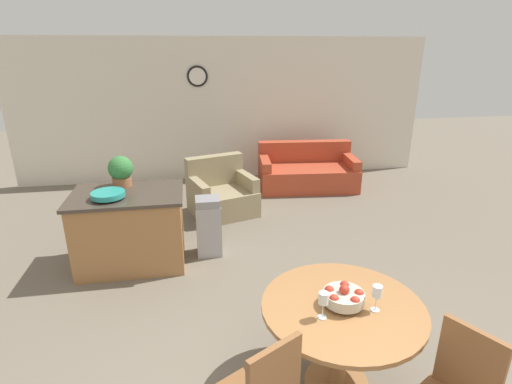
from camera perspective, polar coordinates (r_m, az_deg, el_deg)
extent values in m
cube|color=silver|center=(7.95, -4.30, 11.58)|extent=(8.00, 0.06, 2.70)
cylinder|color=black|center=(7.81, -8.38, 16.04)|extent=(0.38, 0.02, 0.38)
cylinder|color=white|center=(7.79, -8.38, 16.04)|extent=(0.31, 0.01, 0.31)
cylinder|color=#9E6B3D|center=(3.56, 11.36, -25.15)|extent=(0.50, 0.50, 0.04)
cylinder|color=#9E6B3D|center=(3.31, 11.81, -20.77)|extent=(0.12, 0.12, 0.68)
cylinder|color=#9E6B3D|center=(3.10, 12.30, -15.77)|extent=(1.19, 1.19, 0.03)
cube|color=brown|center=(2.54, 2.64, -25.33)|extent=(0.36, 0.22, 0.49)
cube|color=brown|center=(2.94, 28.24, -20.72)|extent=(0.22, 0.36, 0.49)
cylinder|color=#B7B29E|center=(3.08, 12.34, -15.28)|extent=(0.11, 0.11, 0.03)
cylinder|color=#B7B29E|center=(3.05, 12.42, -14.44)|extent=(0.30, 0.30, 0.08)
sphere|color=#B73323|center=(3.05, 14.49, -13.93)|extent=(0.08, 0.08, 0.08)
sphere|color=#B73323|center=(3.12, 12.53, -12.95)|extent=(0.08, 0.08, 0.08)
sphere|color=#B73323|center=(3.05, 10.42, -13.69)|extent=(0.08, 0.08, 0.08)
sphere|color=#B73323|center=(2.96, 11.09, -14.84)|extent=(0.08, 0.08, 0.08)
sphere|color=#B73323|center=(2.97, 13.95, -14.95)|extent=(0.08, 0.08, 0.08)
sphere|color=#B73323|center=(3.01, 12.51, -13.50)|extent=(0.08, 0.08, 0.08)
cylinder|color=silver|center=(2.94, 9.44, -17.22)|extent=(0.06, 0.06, 0.01)
cylinder|color=silver|center=(2.91, 9.50, -16.30)|extent=(0.01, 0.01, 0.11)
cylinder|color=silver|center=(2.85, 9.62, -14.72)|extent=(0.07, 0.07, 0.08)
cylinder|color=silver|center=(3.09, 16.63, -15.84)|extent=(0.06, 0.06, 0.01)
cylinder|color=silver|center=(3.06, 16.74, -14.94)|extent=(0.01, 0.01, 0.11)
cylinder|color=silver|center=(3.00, 16.93, -13.41)|extent=(0.07, 0.07, 0.08)
cube|color=#9E6B3D|center=(5.06, -17.44, -5.22)|extent=(1.23, 0.83, 0.88)
cube|color=#42382D|center=(4.89, -18.00, -0.35)|extent=(1.29, 0.89, 0.04)
cylinder|color=teal|center=(4.76, -20.32, -0.78)|extent=(0.13, 0.13, 0.02)
cylinder|color=teal|center=(4.75, -20.38, -0.31)|extent=(0.37, 0.37, 0.06)
cylinder|color=#A36642|center=(5.13, -18.58, 1.45)|extent=(0.23, 0.23, 0.12)
sphere|color=#387F3D|center=(5.08, -18.79, 3.25)|extent=(0.30, 0.30, 0.30)
cube|color=#9E9EA3|center=(5.12, -6.77, -5.33)|extent=(0.31, 0.29, 0.67)
cube|color=gray|center=(4.97, -6.94, -1.38)|extent=(0.30, 0.28, 0.09)
cube|color=#B24228|center=(7.57, 7.32, 2.16)|extent=(1.85, 1.12, 0.42)
cube|color=#B24228|center=(7.81, 6.91, 5.83)|extent=(1.78, 0.37, 0.39)
cube|color=#B24228|center=(7.43, 1.24, 2.68)|extent=(0.24, 0.90, 0.60)
cube|color=#B24228|center=(7.75, 13.21, 2.88)|extent=(0.24, 0.90, 0.60)
cube|color=#998966|center=(6.35, -4.74, -1.41)|extent=(1.14, 1.08, 0.40)
cube|color=#998966|center=(6.49, -5.96, 3.15)|extent=(0.95, 0.46, 0.48)
cube|color=#998966|center=(6.18, -8.22, -1.09)|extent=(0.36, 0.77, 0.62)
cube|color=#998966|center=(6.47, -1.47, 0.07)|extent=(0.36, 0.77, 0.62)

